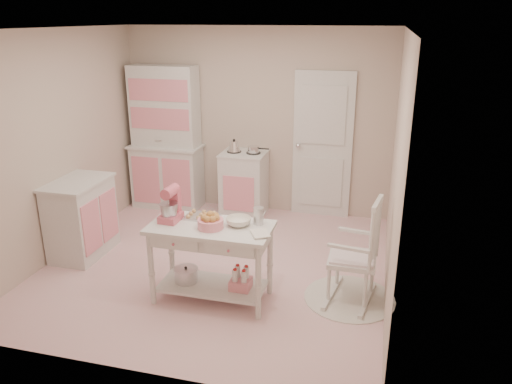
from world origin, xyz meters
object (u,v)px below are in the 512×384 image
Objects in this scene: stove at (244,184)px; bread_basket at (211,224)px; hutch at (165,138)px; rocking_chair at (353,250)px; base_cabinet at (81,218)px; work_table at (212,263)px; stand_mixer at (170,205)px.

bread_basket is (0.33, -2.35, 0.39)m from stove.
rocking_chair is (2.87, -2.02, -0.49)m from hutch.
stove is 2.29m from base_cabinet.
stand_mixer is at bearing 177.27° from work_table.
base_cabinet is 3.68× the size of bread_basket.
hutch is at bearing 177.61° from stove.
hutch is 1.33m from stove.
stand_mixer is at bearing -21.56° from base_cabinet.
rocking_chair is 0.92× the size of work_table.
stand_mixer reaches higher than work_table.
stove is 2.71× the size of stand_mixer.
bread_basket is at bearing -18.73° from base_cabinet.
rocking_chair is at bearing -35.12° from hutch.
hutch is at bearing 153.89° from rocking_chair.
hutch reaches higher than work_table.
bread_basket is (-1.33, -0.38, 0.30)m from rocking_chair.
work_table is (1.83, -0.58, -0.06)m from base_cabinet.
rocking_chair reaches higher than work_table.
stand_mixer is at bearing 170.96° from bread_basket.
hutch is 2.85m from bread_basket.
rocking_chair reaches higher than base_cabinet.
work_table is at bearing 111.80° from bread_basket.
stove is 0.84× the size of rocking_chair.
base_cabinet is 3.19m from rocking_chair.
bread_basket reaches higher than work_table.
work_table is 0.71m from stand_mixer.
work_table is at bearing -17.51° from base_cabinet.
hutch reaches higher than stand_mixer.
bread_basket is (0.44, -0.07, -0.12)m from stand_mixer.
hutch reaches higher than rocking_chair.
base_cabinet is at bearing 162.49° from work_table.
stand_mixer is (1.41, -0.56, 0.51)m from base_cabinet.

